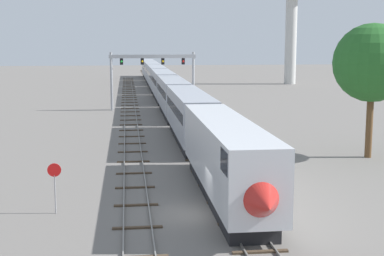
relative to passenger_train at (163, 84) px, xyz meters
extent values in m
plane|color=slate|center=(-2.00, -61.35, -2.61)|extent=(400.00, 400.00, 0.00)
cube|color=slate|center=(-0.72, -1.35, -2.53)|extent=(0.07, 200.00, 0.16)
cube|color=slate|center=(0.72, -1.35, -2.53)|extent=(0.07, 200.00, 0.16)
cube|color=#473828|center=(0.00, -67.35, -2.56)|extent=(2.60, 0.24, 0.10)
cube|color=#473828|center=(0.00, -63.35, -2.56)|extent=(2.60, 0.24, 0.10)
cube|color=#473828|center=(0.00, -59.35, -2.56)|extent=(2.60, 0.24, 0.10)
cube|color=#473828|center=(0.00, -55.35, -2.56)|extent=(2.60, 0.24, 0.10)
cube|color=#473828|center=(0.00, -51.35, -2.56)|extent=(2.60, 0.24, 0.10)
cube|color=#473828|center=(0.00, -47.35, -2.56)|extent=(2.60, 0.24, 0.10)
cube|color=#473828|center=(0.00, -43.35, -2.56)|extent=(2.60, 0.24, 0.10)
cube|color=#473828|center=(0.00, -39.35, -2.56)|extent=(2.60, 0.24, 0.10)
cube|color=#473828|center=(0.00, -35.35, -2.56)|extent=(2.60, 0.24, 0.10)
cube|color=#473828|center=(0.00, -31.35, -2.56)|extent=(2.60, 0.24, 0.10)
cube|color=#473828|center=(0.00, -27.35, -2.56)|extent=(2.60, 0.24, 0.10)
cube|color=#473828|center=(0.00, -23.35, -2.56)|extent=(2.60, 0.24, 0.10)
cube|color=#473828|center=(0.00, -19.35, -2.56)|extent=(2.60, 0.24, 0.10)
cube|color=#473828|center=(0.00, -15.35, -2.56)|extent=(2.60, 0.24, 0.10)
cube|color=#473828|center=(0.00, -11.35, -2.56)|extent=(2.60, 0.24, 0.10)
cube|color=#473828|center=(0.00, -7.35, -2.56)|extent=(2.60, 0.24, 0.10)
cube|color=#473828|center=(0.00, -3.35, -2.56)|extent=(2.60, 0.24, 0.10)
cube|color=#473828|center=(0.00, 0.65, -2.56)|extent=(2.60, 0.24, 0.10)
cube|color=#473828|center=(0.00, 4.65, -2.56)|extent=(2.60, 0.24, 0.10)
cube|color=#473828|center=(0.00, 8.65, -2.56)|extent=(2.60, 0.24, 0.10)
cube|color=#473828|center=(0.00, 12.65, -2.56)|extent=(2.60, 0.24, 0.10)
cube|color=#473828|center=(0.00, 16.65, -2.56)|extent=(2.60, 0.24, 0.10)
cube|color=#473828|center=(0.00, 20.65, -2.56)|extent=(2.60, 0.24, 0.10)
cube|color=#473828|center=(0.00, 24.65, -2.56)|extent=(2.60, 0.24, 0.10)
cube|color=#473828|center=(0.00, 28.65, -2.56)|extent=(2.60, 0.24, 0.10)
cube|color=#473828|center=(0.00, 32.65, -2.56)|extent=(2.60, 0.24, 0.10)
cube|color=#473828|center=(0.00, 36.65, -2.56)|extent=(2.60, 0.24, 0.10)
cube|color=#473828|center=(0.00, 40.65, -2.56)|extent=(2.60, 0.24, 0.10)
cube|color=#473828|center=(0.00, 44.65, -2.56)|extent=(2.60, 0.24, 0.10)
cube|color=#473828|center=(0.00, 48.65, -2.56)|extent=(2.60, 0.24, 0.10)
cube|color=#473828|center=(0.00, 52.65, -2.56)|extent=(2.60, 0.24, 0.10)
cube|color=#473828|center=(0.00, 56.65, -2.56)|extent=(2.60, 0.24, 0.10)
cube|color=#473828|center=(0.00, 60.65, -2.56)|extent=(2.60, 0.24, 0.10)
cube|color=#473828|center=(0.00, 64.65, -2.56)|extent=(2.60, 0.24, 0.10)
cube|color=#473828|center=(0.00, 68.65, -2.56)|extent=(2.60, 0.24, 0.10)
cube|color=#473828|center=(0.00, 72.65, -2.56)|extent=(2.60, 0.24, 0.10)
cube|color=#473828|center=(0.00, 76.65, -2.56)|extent=(2.60, 0.24, 0.10)
cube|color=#473828|center=(0.00, 80.65, -2.56)|extent=(2.60, 0.24, 0.10)
cube|color=#473828|center=(0.00, 84.65, -2.56)|extent=(2.60, 0.24, 0.10)
cube|color=#473828|center=(0.00, 88.65, -2.56)|extent=(2.60, 0.24, 0.10)
cube|color=#473828|center=(0.00, 92.65, -2.56)|extent=(2.60, 0.24, 0.10)
cube|color=#473828|center=(0.00, 96.65, -2.56)|extent=(2.60, 0.24, 0.10)
cube|color=slate|center=(-6.22, -21.35, -2.53)|extent=(0.07, 160.00, 0.16)
cube|color=slate|center=(-4.78, -21.35, -2.53)|extent=(0.07, 160.00, 0.16)
cube|color=#473828|center=(-5.50, -63.35, -2.56)|extent=(2.60, 0.24, 0.10)
cube|color=#473828|center=(-5.50, -59.35, -2.56)|extent=(2.60, 0.24, 0.10)
cube|color=#473828|center=(-5.50, -55.35, -2.56)|extent=(2.60, 0.24, 0.10)
cube|color=#473828|center=(-5.50, -51.35, -2.56)|extent=(2.60, 0.24, 0.10)
cube|color=#473828|center=(-5.50, -47.35, -2.56)|extent=(2.60, 0.24, 0.10)
cube|color=#473828|center=(-5.50, -43.35, -2.56)|extent=(2.60, 0.24, 0.10)
cube|color=#473828|center=(-5.50, -39.35, -2.56)|extent=(2.60, 0.24, 0.10)
cube|color=#473828|center=(-5.50, -35.35, -2.56)|extent=(2.60, 0.24, 0.10)
cube|color=#473828|center=(-5.50, -31.35, -2.56)|extent=(2.60, 0.24, 0.10)
cube|color=#473828|center=(-5.50, -27.35, -2.56)|extent=(2.60, 0.24, 0.10)
cube|color=#473828|center=(-5.50, -23.35, -2.56)|extent=(2.60, 0.24, 0.10)
cube|color=#473828|center=(-5.50, -19.35, -2.56)|extent=(2.60, 0.24, 0.10)
cube|color=#473828|center=(-5.50, -15.35, -2.56)|extent=(2.60, 0.24, 0.10)
cube|color=#473828|center=(-5.50, -11.35, -2.56)|extent=(2.60, 0.24, 0.10)
cube|color=#473828|center=(-5.50, -7.35, -2.56)|extent=(2.60, 0.24, 0.10)
cube|color=#473828|center=(-5.50, -3.35, -2.56)|extent=(2.60, 0.24, 0.10)
cube|color=#473828|center=(-5.50, 0.65, -2.56)|extent=(2.60, 0.24, 0.10)
cube|color=#473828|center=(-5.50, 4.65, -2.56)|extent=(2.60, 0.24, 0.10)
cube|color=#473828|center=(-5.50, 8.65, -2.56)|extent=(2.60, 0.24, 0.10)
cube|color=#473828|center=(-5.50, 12.65, -2.56)|extent=(2.60, 0.24, 0.10)
cube|color=#473828|center=(-5.50, 16.65, -2.56)|extent=(2.60, 0.24, 0.10)
cube|color=#473828|center=(-5.50, 20.65, -2.56)|extent=(2.60, 0.24, 0.10)
cube|color=#473828|center=(-5.50, 24.65, -2.56)|extent=(2.60, 0.24, 0.10)
cube|color=#473828|center=(-5.50, 28.65, -2.56)|extent=(2.60, 0.24, 0.10)
cube|color=#473828|center=(-5.50, 32.65, -2.56)|extent=(2.60, 0.24, 0.10)
cube|color=#473828|center=(-5.50, 36.65, -2.56)|extent=(2.60, 0.24, 0.10)
cube|color=#473828|center=(-5.50, 40.65, -2.56)|extent=(2.60, 0.24, 0.10)
cube|color=#473828|center=(-5.50, 44.65, -2.56)|extent=(2.60, 0.24, 0.10)
cube|color=#473828|center=(-5.50, 48.65, -2.56)|extent=(2.60, 0.24, 0.10)
cube|color=#473828|center=(-5.50, 52.65, -2.56)|extent=(2.60, 0.24, 0.10)
cube|color=#473828|center=(-5.50, 56.65, -2.56)|extent=(2.60, 0.24, 0.10)
cube|color=silver|center=(0.00, -58.21, 0.29)|extent=(3.00, 18.27, 3.80)
cone|color=#B2231E|center=(0.00, -67.55, -0.11)|extent=(2.88, 2.60, 2.88)
cube|color=black|center=(0.00, -66.15, 1.43)|extent=(3.04, 1.80, 1.10)
cube|color=black|center=(0.00, -58.21, -2.11)|extent=(2.52, 16.44, 1.00)
cube|color=#9EA3AD|center=(0.00, -38.94, 0.29)|extent=(3.00, 18.27, 3.80)
cube|color=black|center=(0.00, -38.94, 0.69)|extent=(3.04, 16.81, 0.90)
cube|color=black|center=(0.00, -38.94, -2.11)|extent=(2.52, 16.44, 1.00)
cube|color=#9EA3AD|center=(0.00, -19.67, 0.29)|extent=(3.00, 18.27, 3.80)
cube|color=black|center=(0.00, -19.67, 0.69)|extent=(3.04, 16.81, 0.90)
cube|color=black|center=(0.00, -19.67, -2.11)|extent=(2.52, 16.44, 1.00)
cube|color=#9EA3AD|center=(0.00, -0.40, 0.29)|extent=(3.00, 18.27, 3.80)
cube|color=black|center=(0.00, -0.40, 0.69)|extent=(3.04, 16.81, 0.90)
cube|color=black|center=(0.00, -0.40, -2.11)|extent=(2.52, 16.44, 1.00)
cube|color=#9EA3AD|center=(0.00, 18.87, 0.29)|extent=(3.00, 18.27, 3.80)
cube|color=black|center=(0.00, 18.87, 0.69)|extent=(3.04, 16.81, 0.90)
cube|color=black|center=(0.00, 18.87, -2.11)|extent=(2.52, 16.44, 1.00)
cube|color=#9EA3AD|center=(0.00, 38.15, 0.29)|extent=(3.00, 18.27, 3.80)
cube|color=black|center=(0.00, 38.15, 0.69)|extent=(3.04, 16.81, 0.90)
cube|color=black|center=(0.00, 38.15, -2.11)|extent=(2.52, 16.44, 1.00)
cube|color=#9EA3AD|center=(0.00, 57.42, 0.29)|extent=(3.00, 18.27, 3.80)
cube|color=black|center=(0.00, 57.42, 0.69)|extent=(3.04, 16.81, 0.90)
cube|color=black|center=(0.00, 57.42, -2.11)|extent=(2.52, 16.44, 1.00)
cylinder|color=#999BA0|center=(-8.00, -13.16, 1.46)|extent=(0.36, 0.36, 8.14)
cylinder|color=#999BA0|center=(3.50, -13.16, 1.46)|extent=(0.36, 0.36, 8.14)
cube|color=#999BA0|center=(-2.25, -13.16, 4.92)|extent=(12.10, 0.36, 0.50)
cube|color=black|center=(-6.56, -13.11, 4.22)|extent=(0.44, 0.32, 0.90)
sphere|color=green|center=(-6.56, -13.30, 4.22)|extent=(0.28, 0.28, 0.28)
cube|color=black|center=(-3.69, -13.11, 4.22)|extent=(0.44, 0.32, 0.90)
sphere|color=yellow|center=(-3.69, -13.30, 4.22)|extent=(0.28, 0.28, 0.28)
cube|color=black|center=(-0.81, -13.11, 4.22)|extent=(0.44, 0.32, 0.90)
sphere|color=yellow|center=(-0.81, -13.30, 4.22)|extent=(0.28, 0.28, 0.28)
cube|color=black|center=(2.06, -13.11, 4.22)|extent=(0.44, 0.32, 0.90)
sphere|color=red|center=(2.06, -13.30, 4.22)|extent=(0.28, 0.28, 0.28)
cylinder|color=beige|center=(31.23, 31.99, 7.32)|extent=(2.60, 2.60, 19.87)
cylinder|color=gray|center=(-10.00, -60.25, -1.51)|extent=(0.08, 0.08, 2.20)
cylinder|color=red|center=(-10.00, -60.27, -0.11)|extent=(0.76, 0.03, 0.76)
cylinder|color=brown|center=(13.99, -47.73, 0.19)|extent=(0.56, 0.56, 5.61)
sphere|color=#235B23|center=(13.99, -47.73, 5.24)|extent=(6.41, 6.41, 6.41)
camera|label=1|loc=(-5.93, -90.79, 6.91)|focal=51.60mm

